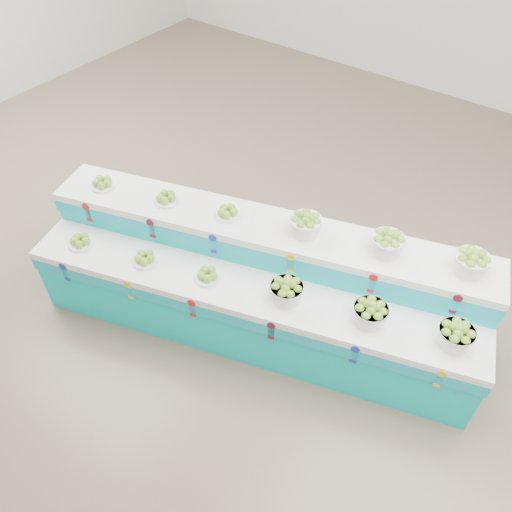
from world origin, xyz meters
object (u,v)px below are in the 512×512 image
at_px(basket_lower_left, 287,291).
at_px(plate_upper_mid, 166,197).
at_px(display_stand, 256,285).
at_px(basket_upper_right, 471,262).

distance_m(basket_lower_left, plate_upper_mid, 1.39).
xyz_separation_m(display_stand, basket_lower_left, (0.40, -0.13, 0.31)).
xyz_separation_m(display_stand, basket_upper_right, (1.50, 0.71, 0.61)).
relative_size(display_stand, basket_upper_right, 14.57).
bearing_deg(basket_lower_left, basket_upper_right, 37.44).
bearing_deg(plate_upper_mid, basket_lower_left, -3.96).
bearing_deg(basket_lower_left, display_stand, 161.70).
xyz_separation_m(basket_lower_left, plate_upper_mid, (-1.36, 0.09, 0.25)).
xyz_separation_m(display_stand, plate_upper_mid, (-0.96, -0.04, 0.56)).
height_order(display_stand, plate_upper_mid, plate_upper_mid).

